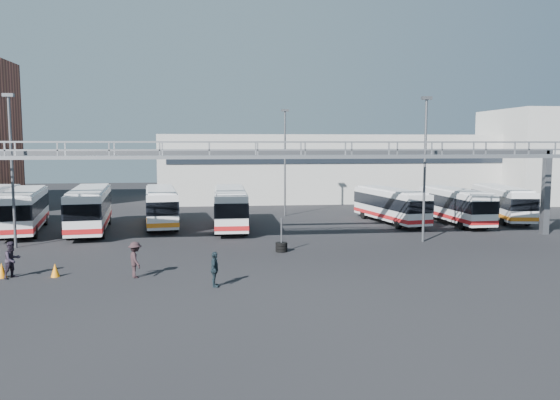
{
  "coord_description": "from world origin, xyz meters",
  "views": [
    {
      "loc": [
        -2.64,
        -29.88,
        6.93
      ],
      "look_at": [
        1.62,
        6.0,
        3.21
      ],
      "focal_mm": 35.0,
      "sensor_mm": 36.0,
      "label": 1
    }
  ],
  "objects": [
    {
      "name": "ground",
      "position": [
        0.0,
        0.0,
        0.0
      ],
      "size": [
        140.0,
        140.0,
        0.0
      ],
      "primitive_type": "plane",
      "color": "black",
      "rests_on": "ground"
    },
    {
      "name": "gantry",
      "position": [
        0.0,
        5.87,
        5.51
      ],
      "size": [
        51.4,
        5.15,
        7.1
      ],
      "color": "gray",
      "rests_on": "ground"
    },
    {
      "name": "warehouse",
      "position": [
        12.0,
        38.0,
        4.0
      ],
      "size": [
        42.0,
        14.0,
        8.0
      ],
      "primitive_type": "cube",
      "color": "#9E9E99",
      "rests_on": "ground"
    },
    {
      "name": "building_right",
      "position": [
        38.0,
        32.0,
        5.5
      ],
      "size": [
        14.0,
        12.0,
        11.0
      ],
      "primitive_type": "cube",
      "color": "#B2B2AD",
      "rests_on": "ground"
    },
    {
      "name": "light_pole_left",
      "position": [
        -16.0,
        8.0,
        5.73
      ],
      "size": [
        0.7,
        0.35,
        10.21
      ],
      "color": "#4C4F54",
      "rests_on": "ground"
    },
    {
      "name": "light_pole_mid",
      "position": [
        12.0,
        7.0,
        5.73
      ],
      "size": [
        0.7,
        0.35,
        10.21
      ],
      "color": "#4C4F54",
      "rests_on": "ground"
    },
    {
      "name": "light_pole_back",
      "position": [
        4.0,
        22.0,
        5.73
      ],
      "size": [
        0.7,
        0.35,
        10.21
      ],
      "color": "#4C4F54",
      "rests_on": "ground"
    },
    {
      "name": "bus_1",
      "position": [
        -17.62,
        14.75,
        1.85
      ],
      "size": [
        4.54,
        11.28,
        3.34
      ],
      "rotation": [
        0.0,
        0.0,
        0.19
      ],
      "color": "silver",
      "rests_on": "ground"
    },
    {
      "name": "bus_2",
      "position": [
        -12.53,
        14.34,
        1.92
      ],
      "size": [
        4.03,
        11.65,
        3.47
      ],
      "rotation": [
        0.0,
        0.0,
        0.12
      ],
      "color": "silver",
      "rests_on": "ground"
    },
    {
      "name": "bus_3",
      "position": [
        -7.23,
        16.75,
        1.78
      ],
      "size": [
        3.7,
        10.81,
        3.22
      ],
      "rotation": [
        0.0,
        0.0,
        0.12
      ],
      "color": "silver",
      "rests_on": "ground"
    },
    {
      "name": "bus_4",
      "position": [
        -1.46,
        14.62,
        1.83
      ],
      "size": [
        2.62,
        10.9,
        3.31
      ],
      "rotation": [
        0.0,
        0.0,
        -0.01
      ],
      "color": "silver",
      "rests_on": "ground"
    },
    {
      "name": "bus_7",
      "position": [
        12.56,
        16.09,
        1.68
      ],
      "size": [
        4.09,
        10.26,
        3.04
      ],
      "rotation": [
        0.0,
        0.0,
        0.18
      ],
      "color": "silver",
      "rests_on": "ground"
    },
    {
      "name": "bus_8",
      "position": [
        18.04,
        15.11,
        1.69
      ],
      "size": [
        2.78,
        10.13,
        3.05
      ],
      "rotation": [
        0.0,
        0.0,
        0.05
      ],
      "color": "silver",
      "rests_on": "ground"
    },
    {
      "name": "bus_9",
      "position": [
        23.18,
        16.62,
        1.7
      ],
      "size": [
        3.75,
        10.34,
        3.07
      ],
      "rotation": [
        0.0,
        0.0,
        -0.14
      ],
      "color": "silver",
      "rests_on": "ground"
    },
    {
      "name": "pedestrian_b",
      "position": [
        -13.15,
        -0.69,
        0.96
      ],
      "size": [
        1.12,
        1.18,
        1.92
      ],
      "primitive_type": "imported",
      "rotation": [
        0.0,
        0.0,
        0.99
      ],
      "color": "#27202C",
      "rests_on": "ground"
    },
    {
      "name": "pedestrian_c",
      "position": [
        -6.82,
        -1.36,
        0.94
      ],
      "size": [
        1.11,
        1.39,
        1.89
      ],
      "primitive_type": "imported",
      "rotation": [
        0.0,
        0.0,
        1.96
      ],
      "color": "black",
      "rests_on": "ground"
    },
    {
      "name": "pedestrian_d",
      "position": [
        -2.73,
        -3.73,
        0.86
      ],
      "size": [
        0.55,
        1.06,
        1.73
      ],
      "primitive_type": "imported",
      "rotation": [
        0.0,
        0.0,
        1.44
      ],
      "color": "#1A272E",
      "rests_on": "ground"
    },
    {
      "name": "cone_left",
      "position": [
        -13.73,
        -0.58,
        0.39
      ],
      "size": [
        0.58,
        0.58,
        0.79
      ],
      "primitive_type": "cone",
      "rotation": [
        0.0,
        0.0,
        0.2
      ],
      "color": "orange",
      "rests_on": "ground"
    },
    {
      "name": "cone_right",
      "position": [
        -11.03,
        -0.71,
        0.36
      ],
      "size": [
        0.5,
        0.5,
        0.72
      ],
      "primitive_type": "cone",
      "rotation": [
        0.0,
        0.0,
        0.12
      ],
      "color": "orange",
      "rests_on": "ground"
    },
    {
      "name": "tire_stack",
      "position": [
        1.54,
        4.5,
        0.37
      ],
      "size": [
        0.77,
        0.77,
        2.2
      ],
      "color": "black",
      "rests_on": "ground"
    }
  ]
}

